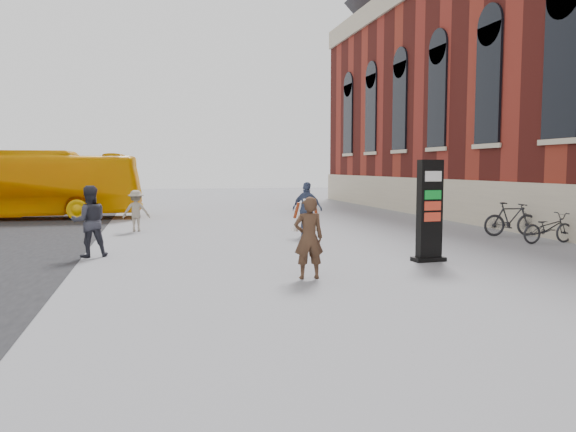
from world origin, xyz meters
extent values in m
plane|color=#9E9EA3|center=(0.00, 0.00, 0.00)|extent=(100.00, 100.00, 0.00)
cube|color=beige|center=(9.44, 6.00, 0.90)|extent=(0.18, 44.00, 1.80)
cube|color=black|center=(3.47, 1.10, 1.26)|extent=(0.62, 0.29, 2.51)
cube|color=black|center=(3.47, 1.10, 0.05)|extent=(0.83, 0.46, 0.10)
cube|color=white|center=(3.47, 1.10, 2.11)|extent=(0.47, 0.31, 0.25)
cube|color=#0C7724|center=(3.47, 1.10, 1.66)|extent=(0.47, 0.31, 0.22)
cube|color=#A72D1C|center=(3.47, 1.10, 1.39)|extent=(0.47, 0.31, 0.22)
cube|color=#A72D1C|center=(3.47, 1.10, 1.12)|extent=(0.47, 0.31, 0.22)
imported|color=#402A1C|center=(-0.03, -0.32, 0.86)|extent=(0.65, 0.44, 1.72)
cylinder|color=white|center=(-0.03, -0.32, 1.65)|extent=(0.24, 0.24, 0.06)
cone|color=white|center=(0.19, -0.08, 1.17)|extent=(0.24, 0.24, 0.42)
cylinder|color=maroon|center=(0.19, -0.08, 1.42)|extent=(0.14, 0.13, 0.36)
cone|color=white|center=(-0.22, -0.06, 1.17)|extent=(0.24, 0.25, 0.42)
cylinder|color=maroon|center=(-0.22, -0.06, 1.42)|extent=(0.14, 0.14, 0.36)
imported|color=#EFA700|center=(-9.24, 15.79, 1.53)|extent=(11.12, 3.26, 3.06)
imported|color=#2F303A|center=(-4.80, 3.77, 0.93)|extent=(1.03, 0.87, 1.86)
imported|color=gray|center=(-3.79, 9.46, 0.75)|extent=(1.01, 0.64, 1.50)
imported|color=#3F4B6B|center=(1.87, 6.68, 0.92)|extent=(1.12, 1.03, 1.84)
imported|color=#242428|center=(8.60, 3.25, 0.47)|extent=(1.82, 0.71, 0.94)
imported|color=#242428|center=(8.60, 5.10, 0.58)|extent=(1.97, 0.77, 1.15)
camera|label=1|loc=(-3.16, -11.52, 2.34)|focal=35.00mm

